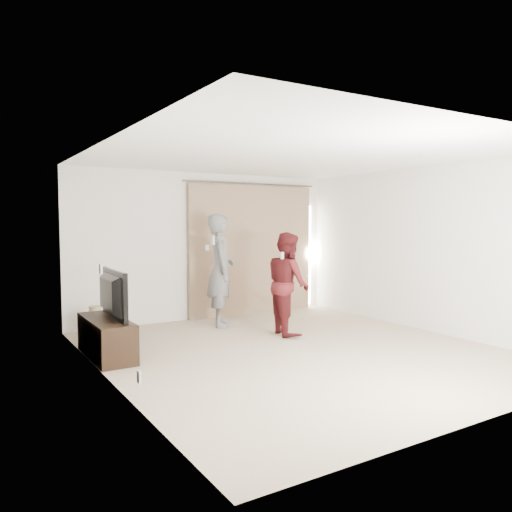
% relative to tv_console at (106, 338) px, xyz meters
% --- Properties ---
extents(floor, '(5.50, 5.50, 0.00)m').
position_rel_tv_console_xyz_m(floor, '(2.27, -1.06, -0.25)').
color(floor, '#BDA98E').
rests_on(floor, ground).
extents(wall_back, '(5.00, 0.04, 2.60)m').
position_rel_tv_console_xyz_m(wall_back, '(2.27, 1.69, 1.05)').
color(wall_back, white).
rests_on(wall_back, ground).
extents(wall_left, '(0.04, 5.50, 2.60)m').
position_rel_tv_console_xyz_m(wall_left, '(-0.23, -1.06, 1.05)').
color(wall_left, white).
rests_on(wall_left, ground).
extents(ceiling, '(5.00, 5.50, 0.01)m').
position_rel_tv_console_xyz_m(ceiling, '(2.27, -1.06, 2.35)').
color(ceiling, white).
rests_on(ceiling, wall_back).
extents(curtain, '(2.80, 0.11, 2.46)m').
position_rel_tv_console_xyz_m(curtain, '(3.18, 1.62, 0.96)').
color(curtain, '#9C7D5F').
rests_on(curtain, ground).
extents(tv_console, '(0.45, 1.29, 0.50)m').
position_rel_tv_console_xyz_m(tv_console, '(0.00, 0.00, 0.00)').
color(tv_console, black).
rests_on(tv_console, ground).
extents(tv, '(0.17, 1.09, 0.62)m').
position_rel_tv_console_xyz_m(tv, '(0.00, 0.00, 0.56)').
color(tv, black).
rests_on(tv, tv_console).
extents(scratching_post, '(0.35, 0.35, 0.47)m').
position_rel_tv_console_xyz_m(scratching_post, '(0.17, 1.24, -0.06)').
color(scratching_post, '#C7B688').
rests_on(scratching_post, ground).
extents(person_man, '(0.67, 0.80, 1.87)m').
position_rel_tv_console_xyz_m(person_man, '(2.14, 0.94, 0.69)').
color(person_man, slate).
rests_on(person_man, ground).
extents(person_woman, '(0.76, 0.89, 1.58)m').
position_rel_tv_console_xyz_m(person_woman, '(2.74, -0.15, 0.54)').
color(person_woman, '#501417').
rests_on(person_woman, ground).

